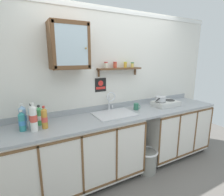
{
  "coord_description": "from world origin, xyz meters",
  "views": [
    {
      "loc": [
        -1.34,
        -1.69,
        1.74
      ],
      "look_at": [
        -0.12,
        0.53,
        1.15
      ],
      "focal_mm": 28.36,
      "sensor_mm": 36.0,
      "label": 1
    }
  ],
  "objects_px": {
    "trash_bin": "(147,160)",
    "saucepan": "(160,99)",
    "bottle_opaque_white_3": "(33,118)",
    "mug": "(136,106)",
    "bottle_water_clear_5": "(32,117)",
    "bottle_juice_amber_2": "(44,118)",
    "bottle_soda_green_0": "(39,116)",
    "wall_cabinet": "(69,46)",
    "bottle_water_blue_4": "(23,117)",
    "warning_sign": "(101,85)",
    "bottle_detergent_teal_1": "(22,122)",
    "sink": "(114,116)",
    "hot_plate_stove": "(166,103)"
  },
  "relations": [
    {
      "from": "hot_plate_stove",
      "to": "wall_cabinet",
      "type": "distance_m",
      "value": 1.81
    },
    {
      "from": "hot_plate_stove",
      "to": "warning_sign",
      "type": "distance_m",
      "value": 1.17
    },
    {
      "from": "mug",
      "to": "trash_bin",
      "type": "bearing_deg",
      "value": -84.94
    },
    {
      "from": "bottle_soda_green_0",
      "to": "bottle_water_blue_4",
      "type": "xyz_separation_m",
      "value": [
        -0.18,
        -0.0,
        0.02
      ]
    },
    {
      "from": "bottle_opaque_white_3",
      "to": "bottle_water_clear_5",
      "type": "bearing_deg",
      "value": 92.25
    },
    {
      "from": "saucepan",
      "to": "warning_sign",
      "type": "height_order",
      "value": "warning_sign"
    },
    {
      "from": "bottle_opaque_white_3",
      "to": "bottle_juice_amber_2",
      "type": "bearing_deg",
      "value": 16.56
    },
    {
      "from": "bottle_soda_green_0",
      "to": "bottle_juice_amber_2",
      "type": "distance_m",
      "value": 0.15
    },
    {
      "from": "bottle_opaque_white_3",
      "to": "mug",
      "type": "xyz_separation_m",
      "value": [
        1.49,
        0.13,
        -0.1
      ]
    },
    {
      "from": "trash_bin",
      "to": "mug",
      "type": "bearing_deg",
      "value": 95.06
    },
    {
      "from": "wall_cabinet",
      "to": "mug",
      "type": "bearing_deg",
      "value": -6.25
    },
    {
      "from": "bottle_soda_green_0",
      "to": "bottle_opaque_white_3",
      "type": "distance_m",
      "value": 0.2
    },
    {
      "from": "bottle_juice_amber_2",
      "to": "bottle_opaque_white_3",
      "type": "relative_size",
      "value": 0.81
    },
    {
      "from": "bottle_soda_green_0",
      "to": "bottle_water_clear_5",
      "type": "distance_m",
      "value": 0.11
    },
    {
      "from": "bottle_juice_amber_2",
      "to": "bottle_water_clear_5",
      "type": "relative_size",
      "value": 0.91
    },
    {
      "from": "wall_cabinet",
      "to": "bottle_water_blue_4",
      "type": "bearing_deg",
      "value": -174.2
    },
    {
      "from": "sink",
      "to": "saucepan",
      "type": "xyz_separation_m",
      "value": [
        0.88,
        -0.01,
        0.16
      ]
    },
    {
      "from": "bottle_opaque_white_3",
      "to": "hot_plate_stove",
      "type": "bearing_deg",
      "value": 2.15
    },
    {
      "from": "hot_plate_stove",
      "to": "bottle_soda_green_0",
      "type": "height_order",
      "value": "bottle_soda_green_0"
    },
    {
      "from": "wall_cabinet",
      "to": "trash_bin",
      "type": "xyz_separation_m",
      "value": [
        1.01,
        -0.39,
        -1.69
      ]
    },
    {
      "from": "trash_bin",
      "to": "bottle_water_blue_4",
      "type": "bearing_deg",
      "value": 168.58
    },
    {
      "from": "bottle_detergent_teal_1",
      "to": "warning_sign",
      "type": "height_order",
      "value": "warning_sign"
    },
    {
      "from": "bottle_soda_green_0",
      "to": "saucepan",
      "type": "bearing_deg",
      "value": -2.48
    },
    {
      "from": "sink",
      "to": "bottle_opaque_white_3",
      "type": "xyz_separation_m",
      "value": [
        -1.08,
        -0.1,
        0.18
      ]
    },
    {
      "from": "bottle_detergent_teal_1",
      "to": "warning_sign",
      "type": "bearing_deg",
      "value": 15.47
    },
    {
      "from": "hot_plate_stove",
      "to": "bottle_water_blue_4",
      "type": "height_order",
      "value": "bottle_water_blue_4"
    },
    {
      "from": "bottle_water_clear_5",
      "to": "wall_cabinet",
      "type": "bearing_deg",
      "value": 15.17
    },
    {
      "from": "hot_plate_stove",
      "to": "sink",
      "type": "bearing_deg",
      "value": 178.44
    },
    {
      "from": "bottle_soda_green_0",
      "to": "wall_cabinet",
      "type": "relative_size",
      "value": 0.43
    },
    {
      "from": "sink",
      "to": "bottle_juice_amber_2",
      "type": "relative_size",
      "value": 2.19
    },
    {
      "from": "trash_bin",
      "to": "saucepan",
      "type": "bearing_deg",
      "value": 28.88
    },
    {
      "from": "mug",
      "to": "bottle_detergent_teal_1",
      "type": "bearing_deg",
      "value": -178.0
    },
    {
      "from": "bottle_soda_green_0",
      "to": "bottle_water_blue_4",
      "type": "bearing_deg",
      "value": -179.95
    },
    {
      "from": "bottle_soda_green_0",
      "to": "bottle_water_blue_4",
      "type": "distance_m",
      "value": 0.18
    },
    {
      "from": "bottle_detergent_teal_1",
      "to": "wall_cabinet",
      "type": "distance_m",
      "value": 1.05
    },
    {
      "from": "bottle_water_blue_4",
      "to": "mug",
      "type": "xyz_separation_m",
      "value": [
        1.59,
        -0.05,
        -0.08
      ]
    },
    {
      "from": "trash_bin",
      "to": "bottle_detergent_teal_1",
      "type": "bearing_deg",
      "value": 172.22
    },
    {
      "from": "warning_sign",
      "to": "bottle_juice_amber_2",
      "type": "bearing_deg",
      "value": -158.48
    },
    {
      "from": "saucepan",
      "to": "warning_sign",
      "type": "relative_size",
      "value": 1.47
    },
    {
      "from": "bottle_opaque_white_3",
      "to": "warning_sign",
      "type": "bearing_deg",
      "value": 20.95
    },
    {
      "from": "wall_cabinet",
      "to": "sink",
      "type": "bearing_deg",
      "value": -13.05
    },
    {
      "from": "bottle_juice_amber_2",
      "to": "bottle_water_clear_5",
      "type": "distance_m",
      "value": 0.14
    },
    {
      "from": "hot_plate_stove",
      "to": "wall_cabinet",
      "type": "bearing_deg",
      "value": 174.14
    },
    {
      "from": "saucepan",
      "to": "wall_cabinet",
      "type": "bearing_deg",
      "value": 174.42
    },
    {
      "from": "bottle_soda_green_0",
      "to": "bottle_opaque_white_3",
      "type": "xyz_separation_m",
      "value": [
        -0.08,
        -0.18,
        0.04
      ]
    },
    {
      "from": "bottle_water_clear_5",
      "to": "trash_bin",
      "type": "bearing_deg",
      "value": -9.34
    },
    {
      "from": "saucepan",
      "to": "bottle_water_clear_5",
      "type": "height_order",
      "value": "bottle_water_clear_5"
    },
    {
      "from": "sink",
      "to": "trash_bin",
      "type": "height_order",
      "value": "sink"
    },
    {
      "from": "bottle_soda_green_0",
      "to": "warning_sign",
      "type": "distance_m",
      "value": 0.98
    },
    {
      "from": "bottle_juice_amber_2",
      "to": "wall_cabinet",
      "type": "height_order",
      "value": "wall_cabinet"
    }
  ]
}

